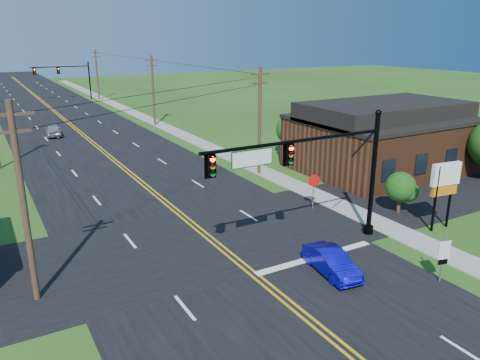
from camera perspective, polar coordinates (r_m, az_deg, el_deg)
ground at (r=18.99m, az=13.08°, el=-20.28°), size 260.00×260.00×0.00m
road_main at (r=62.69m, az=-19.44°, el=5.78°), size 16.00×220.00×0.04m
road_cross at (r=27.59m, az=-4.02°, el=-7.23°), size 70.00×10.00×0.04m
sidewalk at (r=56.14m, az=-6.86°, el=5.42°), size 2.00×160.00×0.08m
signal_mast_main at (r=24.94m, az=8.84°, el=1.50°), size 11.30×0.60×7.48m
signal_mast_far at (r=92.22m, az=-20.62°, el=11.90°), size 10.98×0.60×7.48m
brick_building at (r=43.03m, az=16.91°, el=4.32°), size 14.20×11.20×4.70m
utility_pole_left_a at (r=21.80m, az=-24.92°, el=-2.36°), size 1.80×0.28×9.00m
utility_pole_right_a at (r=39.20m, az=2.41°, el=7.38°), size 1.80×0.28×9.00m
utility_pole_right_b at (r=62.55m, az=-10.55°, el=10.81°), size 1.80×0.28×9.00m
utility_pole_right_c at (r=91.29m, az=-17.03°, el=12.31°), size 1.80×0.28×9.00m
tree_right_back at (r=46.26m, az=6.29°, el=6.14°), size 3.00×3.00×4.10m
shrub_corner at (r=32.62m, az=18.99°, el=-0.81°), size 2.00×2.00×2.86m
blue_car at (r=24.03m, az=11.08°, el=-9.85°), size 1.80×3.89×1.24m
distant_car at (r=59.54m, az=-21.84°, el=5.66°), size 2.08×4.41×1.46m
route_sign at (r=24.49m, az=23.57°, el=-8.33°), size 0.62×0.19×2.51m
stop_sign at (r=31.97m, az=9.00°, el=-0.51°), size 0.84×0.37×2.49m
pylon_sign at (r=30.53m, az=23.72°, el=-0.14°), size 2.07×0.53×4.21m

